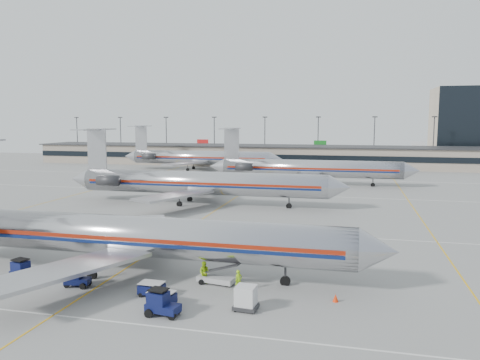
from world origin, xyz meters
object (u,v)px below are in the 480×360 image
(uld_container, at_px, (246,298))
(belt_loader, at_px, (217,278))
(jet_foreground, at_px, (124,235))
(tug_center, at_px, (76,278))
(jet_second_row, at_px, (196,182))

(uld_container, relative_size, belt_loader, 0.47)
(jet_foreground, relative_size, tug_center, 21.07)
(uld_container, bearing_deg, jet_foreground, 160.09)
(tug_center, height_order, uld_container, uld_container)
(uld_container, distance_m, belt_loader, 5.99)
(jet_foreground, height_order, belt_loader, jet_foreground)
(jet_foreground, bearing_deg, jet_second_row, 98.29)
(tug_center, relative_size, belt_loader, 0.57)
(jet_foreground, relative_size, uld_container, 25.16)
(tug_center, distance_m, belt_loader, 11.68)
(jet_second_row, relative_size, tug_center, 22.12)
(jet_foreground, relative_size, jet_second_row, 0.95)
(jet_foreground, bearing_deg, uld_container, -24.80)
(uld_container, bearing_deg, belt_loader, 132.16)
(tug_center, xyz_separation_m, uld_container, (14.80, -1.40, 0.16))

